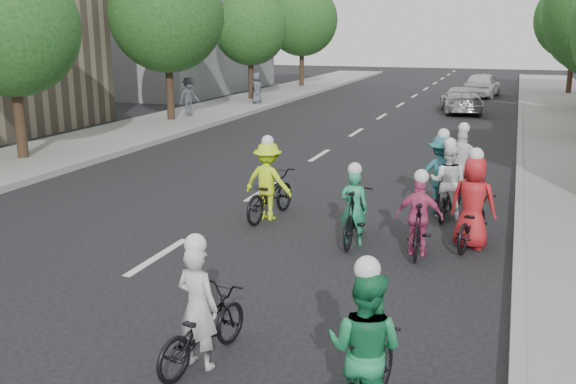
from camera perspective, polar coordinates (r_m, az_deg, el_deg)
The scene contains 24 objects.
ground at distance 11.69m, azimuth -11.49°, elevation -5.66°, with size 120.00×120.00×0.00m, color black.
sidewalk_left at distance 24.08m, azimuth -15.79°, elevation 4.53°, with size 4.00×80.00×0.15m, color gray.
curb_left at distance 23.02m, azimuth -11.80°, elevation 4.37°, with size 0.18×80.00×0.18m, color #999993.
curb_right at distance 19.76m, azimuth 19.89°, elevation 2.21°, with size 0.18×80.00×0.18m, color #999993.
bldg_sw at distance 43.26m, azimuth -11.10°, elevation 14.12°, with size 10.00×14.00×8.00m, color slate.
tree_l_2 at distance 20.78m, azimuth -23.46°, elevation 13.24°, with size 4.00×4.00×5.97m.
tree_l_3 at distance 28.10m, azimuth -10.74°, elevation 15.24°, with size 4.80×4.80×6.93m.
tree_l_4 at distance 36.19m, azimuth -3.36°, elevation 14.31°, with size 4.00×4.00×5.97m.
tree_l_5 at distance 44.63m, azimuth 1.25°, elevation 15.03°, with size 4.80×4.80×6.93m.
tree_r_3 at distance 43.09m, azimuth 24.23°, elevation 13.85°, with size 4.80×4.80×6.93m.
cyclist_0 at distance 7.89m, azimuth -7.73°, elevation -11.35°, with size 0.88×1.74×1.66m.
cyclist_1 at distance 6.72m, azimuth 6.89°, elevation -14.70°, with size 0.90×1.70×1.82m.
cyclist_2 at distance 13.58m, azimuth -1.71°, elevation 0.34°, with size 1.14×1.99×1.80m.
cyclist_3 at distance 11.67m, azimuth 11.61°, elevation -2.68°, with size 0.85×1.68×1.57m.
cyclist_4 at distance 12.28m, azimuth 16.07°, elevation -1.78°, with size 0.93×1.82×1.87m.
cyclist_5 at distance 12.07m, azimuth 5.94°, elevation -1.90°, with size 0.55×1.79×1.57m.
cyclist_6 at distance 14.05m, azimuth 14.02°, elevation 0.21°, with size 0.83×1.71×1.74m.
cyclist_7 at distance 14.52m, azimuth 13.46°, elevation 1.12°, with size 1.12×1.65×1.85m.
cyclist_8 at distance 15.67m, azimuth 15.14°, elevation 1.66°, with size 1.00×1.59×1.84m.
follow_car_lead at distance 32.36m, azimuth 15.16°, elevation 7.93°, with size 1.75×4.32×1.25m, color #B8B9BD.
follow_car_trail at distance 40.34m, azimuth 16.89°, elevation 9.13°, with size 1.73×4.31×1.47m, color silver.
spectator_0 at distance 29.10m, azimuth -8.78°, elevation 8.36°, with size 1.12×0.64×1.73m, color #474852.
spectator_1 at distance 34.40m, azimuth -2.95°, elevation 9.33°, with size 0.97×0.40×1.65m, color #50525E.
spectator_2 at distance 33.84m, azimuth -2.78°, elevation 9.21°, with size 0.78×0.51×1.59m, color #51525E.
Camera 1 is at (5.77, -9.38, 3.93)m, focal length 40.00 mm.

